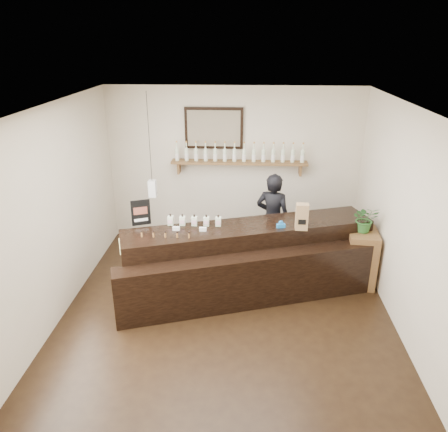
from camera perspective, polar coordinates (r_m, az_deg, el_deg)
ground at (r=6.23m, az=0.31°, el=-12.45°), size 5.00×5.00×0.00m
room_shell at (r=5.44m, az=0.35°, el=2.41°), size 5.00×5.00×5.00m
back_wall_decor at (r=7.70m, az=0.22°, el=8.85°), size 2.66×0.96×1.69m
counter at (r=6.45m, az=3.13°, el=-6.13°), size 3.70×2.08×1.20m
promo_sign at (r=6.38m, az=-10.82°, el=0.44°), size 0.26×0.12×0.38m
paper_bag at (r=6.22m, az=10.13°, el=-0.09°), size 0.18×0.14×0.38m
tape_dispenser at (r=6.29m, az=7.45°, el=-1.17°), size 0.13×0.07×0.10m
side_cabinet at (r=7.02m, az=17.34°, el=-5.17°), size 0.48×0.63×0.87m
potted_plant at (r=6.75m, az=17.96°, el=-0.36°), size 0.37×0.32×0.41m
shopkeeper at (r=7.19m, az=6.40°, el=0.36°), size 0.74×0.60×1.76m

